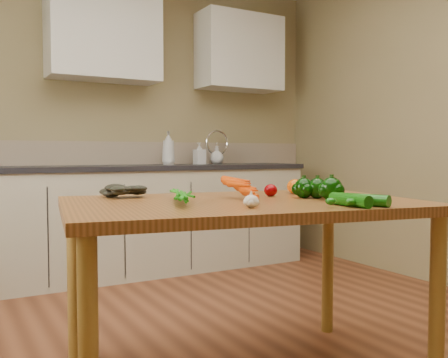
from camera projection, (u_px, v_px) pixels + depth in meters
name	position (u px, v px, depth m)	size (l,w,h in m)	color
room	(257.00, 100.00, 2.30)	(4.04, 5.04, 2.64)	brown
counter_run	(147.00, 218.00, 4.20)	(2.84, 0.64, 1.14)	#BAB49B
upper_cabinets	(173.00, 45.00, 4.38)	(2.15, 0.35, 0.70)	silver
table	(242.00, 221.00, 2.15)	(1.63, 1.19, 0.80)	brown
soap_bottle_a	(168.00, 148.00, 4.32)	(0.11, 0.11, 0.29)	silver
soap_bottle_b	(199.00, 153.00, 4.48)	(0.09, 0.09, 0.20)	silver
soap_bottle_c	(217.00, 155.00, 4.59)	(0.13, 0.13, 0.16)	silver
carrot_bunch	(224.00, 192.00, 2.12)	(0.28, 0.21, 0.07)	#E14405
leafy_greens	(124.00, 186.00, 2.27)	(0.21, 0.19, 0.11)	black
garlic_bulb	(251.00, 201.00, 1.86)	(0.06, 0.06, 0.05)	silver
pepper_a	(304.00, 188.00, 2.26)	(0.09, 0.09, 0.09)	black
pepper_b	(317.00, 188.00, 2.25)	(0.09, 0.09, 0.09)	black
pepper_c	(331.00, 189.00, 2.15)	(0.10, 0.10, 0.10)	black
tomato_a	(271.00, 190.00, 2.34)	(0.06, 0.06, 0.06)	#830207
tomato_b	(295.00, 187.00, 2.48)	(0.08, 0.08, 0.07)	#DA5005
tomato_c	(319.00, 189.00, 2.39)	(0.06, 0.06, 0.06)	#DA5005
zucchini_a	(364.00, 200.00, 1.93)	(0.05, 0.05, 0.21)	#0C4C08
zucchini_b	(350.00, 200.00, 1.90)	(0.05, 0.05, 0.19)	#0C4C08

